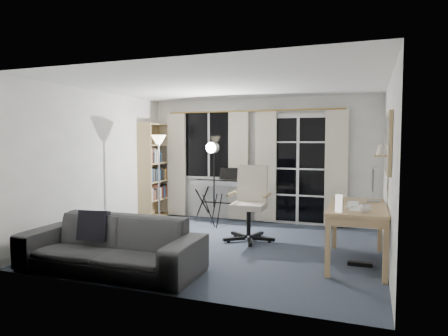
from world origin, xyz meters
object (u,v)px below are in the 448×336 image
Objects in this scene: torchiere_lamp at (159,154)px; monitor at (374,181)px; sofa at (110,236)px; office_chair at (251,196)px; keyboard_piano at (227,184)px; bookshelf at (154,173)px; desk at (357,213)px; studio_light at (213,157)px; mug at (365,207)px.

torchiere_lamp is 3.56m from monitor.
office_chair is at bearing 60.36° from sofa.
keyboard_piano is 2.50× the size of monitor.
bookshelf reaches higher than desk.
desk is at bearing -36.68° from keyboard_piano.
office_chair is at bearing -53.29° from keyboard_piano.
studio_light is (1.47, -0.43, 0.36)m from bookshelf.
bookshelf is 1.64× the size of office_chair.
bookshelf reaches higher than studio_light.
desk is (3.33, -0.80, -0.69)m from torchiere_lamp.
keyboard_piano reaches higher than desk.
office_chair is at bearing -23.44° from bookshelf.
keyboard_piano is at bearing 141.00° from desk.
bookshelf is 4.41m from monitor.
desk is 0.63× the size of sofa.
sofa is (-0.33, -3.25, -0.31)m from keyboard_piano.
mug is at bearing -42.17° from keyboard_piano.
monitor reaches higher than desk.
desk is at bearing -23.88° from bookshelf.
monitor is at bearing -27.62° from keyboard_piano.
studio_light is (0.79, 0.56, -0.08)m from torchiere_lamp.
monitor reaches higher than mug.
studio_light is at bearing -16.10° from bookshelf.
sofa is (-0.25, -2.72, -0.84)m from studio_light.
monitor is (1.84, -0.31, 0.34)m from office_chair.
monitor reaches higher than keyboard_piano.
desk is at bearing 24.81° from sofa.
torchiere_lamp reaches higher than monitor.
studio_light is 0.71× the size of sofa.
office_chair is (0.90, -0.61, -0.58)m from studio_light.
keyboard_piano is at bearing 88.14° from studio_light.
monitor is (2.66, -1.45, 0.30)m from keyboard_piano.
bookshelf is 0.86× the size of sofa.
sofa is at bearing -163.61° from mug.
sofa reaches higher than desk.
sofa is at bearing -155.55° from desk.
keyboard_piano is 3.04m from monitor.
studio_light reaches higher than desk.
monitor reaches higher than sofa.
monitor is (2.73, -0.92, -0.24)m from studio_light.
office_chair reaches higher than desk.
monitor is at bearing -17.50° from bookshelf.
monitor is 4.40× the size of mug.
mug is at bearing -20.81° from torchiere_lamp.
keyboard_piano is at bearing 3.90° from bookshelf.
desk is 3.11m from sofa.
sofa is at bearing -68.62° from bookshelf.
mug is (-0.10, -0.95, -0.22)m from monitor.
mug is (3.43, -1.30, -0.54)m from torchiere_lamp.
torchiere_lamp is at bearing -55.56° from bookshelf.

